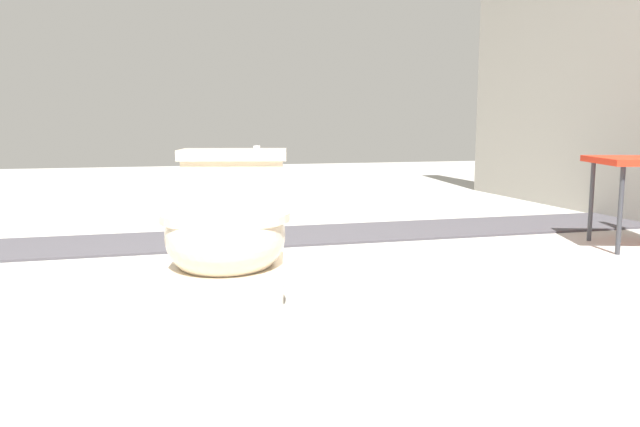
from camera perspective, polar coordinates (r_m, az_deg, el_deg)
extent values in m
plane|color=#A8A59E|center=(2.12, -7.74, -8.09)|extent=(14.00, 14.00, 0.00)
cube|color=#423F44|center=(3.31, -1.82, -2.00)|extent=(0.56, 8.00, 0.01)
cube|color=beige|center=(2.04, -8.21, -6.32)|extent=(0.66, 0.46, 0.17)
ellipsoid|color=beige|center=(1.90, -8.61, -1.93)|extent=(0.51, 0.45, 0.28)
cylinder|color=beige|center=(1.89, -8.64, -0.27)|extent=(0.47, 0.47, 0.03)
cube|color=beige|center=(2.20, -7.82, 1.00)|extent=(0.25, 0.37, 0.30)
cube|color=beige|center=(2.18, -7.90, 5.38)|extent=(0.28, 0.40, 0.04)
cylinder|color=silver|center=(2.18, -5.81, 6.04)|extent=(0.02, 0.02, 0.01)
cylinder|color=#38383D|center=(3.14, 25.76, 0.23)|extent=(0.02, 0.02, 0.40)
cylinder|color=#38383D|center=(3.45, 23.56, 1.02)|extent=(0.02, 0.02, 0.40)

